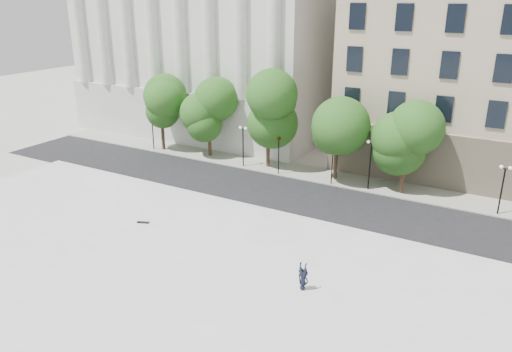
{
  "coord_description": "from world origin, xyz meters",
  "views": [
    {
      "loc": [
        18.72,
        -17.27,
        16.06
      ],
      "look_at": [
        3.1,
        10.0,
        4.6
      ],
      "focal_mm": 35.0,
      "sensor_mm": 36.0,
      "label": 1
    }
  ],
  "objects_px": {
    "traffic_light_west": "(279,137)",
    "person_lying": "(303,286)",
    "skateboard": "(143,222)",
    "traffic_light_east": "(333,144)"
  },
  "relations": [
    {
      "from": "person_lying",
      "to": "traffic_light_west",
      "type": "bearing_deg",
      "value": 119.75
    },
    {
      "from": "person_lying",
      "to": "traffic_light_east",
      "type": "bearing_deg",
      "value": 105.15
    },
    {
      "from": "traffic_light_east",
      "to": "person_lying",
      "type": "bearing_deg",
      "value": -73.34
    },
    {
      "from": "traffic_light_west",
      "to": "skateboard",
      "type": "distance_m",
      "value": 15.82
    },
    {
      "from": "traffic_light_west",
      "to": "person_lying",
      "type": "relative_size",
      "value": 2.51
    },
    {
      "from": "traffic_light_west",
      "to": "person_lying",
      "type": "xyz_separation_m",
      "value": [
        10.51,
        -17.31,
        -3.05
      ]
    },
    {
      "from": "traffic_light_west",
      "to": "traffic_light_east",
      "type": "relative_size",
      "value": 0.99
    },
    {
      "from": "person_lying",
      "to": "skateboard",
      "type": "xyz_separation_m",
      "value": [
        -13.74,
        2.16,
        -0.19
      ]
    },
    {
      "from": "traffic_light_west",
      "to": "person_lying",
      "type": "bearing_deg",
      "value": -58.74
    },
    {
      "from": "person_lying",
      "to": "skateboard",
      "type": "distance_m",
      "value": 13.91
    }
  ]
}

